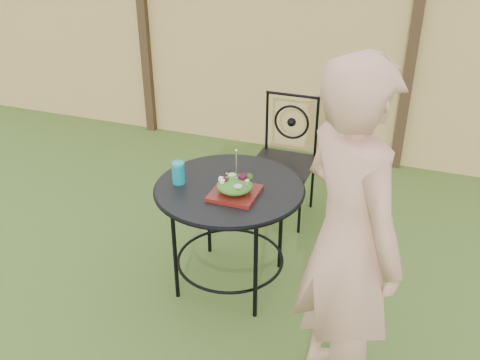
# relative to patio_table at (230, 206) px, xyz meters

# --- Properties ---
(ground) EXTENTS (60.00, 60.00, 0.00)m
(ground) POSITION_rel_patio_table_xyz_m (-0.45, -0.01, -0.59)
(ground) COLOR #274215
(ground) RESTS_ON ground
(fence) EXTENTS (8.00, 0.12, 1.90)m
(fence) POSITION_rel_patio_table_xyz_m (-0.45, 2.18, 0.36)
(fence) COLOR #E1BF6F
(fence) RESTS_ON ground
(patio_table) EXTENTS (0.92, 0.92, 0.72)m
(patio_table) POSITION_rel_patio_table_xyz_m (0.00, 0.00, 0.00)
(patio_table) COLOR black
(patio_table) RESTS_ON ground
(patio_chair) EXTENTS (0.46, 0.46, 0.95)m
(patio_chair) POSITION_rel_patio_table_xyz_m (0.08, 0.98, -0.08)
(patio_chair) COLOR black
(patio_chair) RESTS_ON ground
(diner) EXTENTS (0.76, 0.76, 1.78)m
(diner) POSITION_rel_patio_table_xyz_m (0.81, -0.58, 0.30)
(diner) COLOR tan
(diner) RESTS_ON ground
(salad_plate) EXTENTS (0.27, 0.27, 0.02)m
(salad_plate) POSITION_rel_patio_table_xyz_m (0.07, -0.09, 0.15)
(salad_plate) COLOR #44090E
(salad_plate) RESTS_ON patio_table
(salad) EXTENTS (0.21, 0.21, 0.08)m
(salad) POSITION_rel_patio_table_xyz_m (0.07, -0.09, 0.20)
(salad) COLOR #235614
(salad) RESTS_ON salad_plate
(fork) EXTENTS (0.01, 0.01, 0.18)m
(fork) POSITION_rel_patio_table_xyz_m (0.08, -0.09, 0.33)
(fork) COLOR silver
(fork) RESTS_ON salad
(drinking_glass) EXTENTS (0.08, 0.08, 0.14)m
(drinking_glass) POSITION_rel_patio_table_xyz_m (-0.31, -0.07, 0.21)
(drinking_glass) COLOR #0C8990
(drinking_glass) RESTS_ON patio_table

